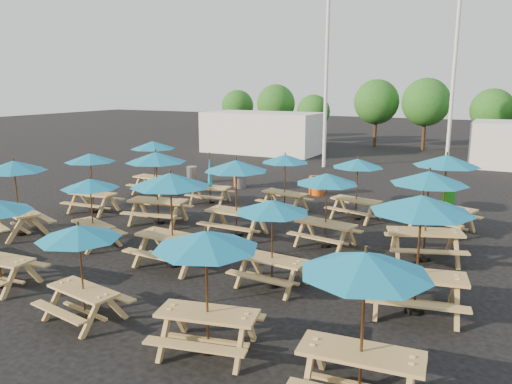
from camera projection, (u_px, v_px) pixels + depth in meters
The scene contains 34 objects.
ground at pixel (235, 234), 16.04m from camera, with size 120.00×120.00×0.00m, color black.
picnic_unit_1 at pixel (14, 171), 15.54m from camera, with size 2.53×2.53×2.42m.
picnic_unit_2 at pixel (90, 162), 18.35m from camera, with size 2.00×2.00×2.26m.
picnic_unit_3 at pixel (153, 149), 21.39m from camera, with size 2.00×2.00×2.36m.
picnic_unit_5 at pixel (90, 188), 14.55m from camera, with size 2.14×2.14×2.05m.
picnic_unit_6 at pixel (156, 162), 16.83m from camera, with size 2.44×2.44×2.52m.
picnic_unit_7 at pixel (210, 182), 20.04m from camera, with size 1.80×1.62×2.08m.
picnic_unit_8 at pixel (79, 239), 9.85m from camera, with size 1.90×1.90×2.03m.
picnic_unit_9 at pixel (171, 186), 12.81m from camera, with size 2.16×2.16×2.53m.
picnic_unit_10 at pixel (236, 171), 15.43m from camera, with size 2.03×2.03×2.45m.
picnic_unit_11 at pixel (285, 162), 18.59m from camera, with size 2.08×2.08×2.18m.
picnic_unit_12 at pixel (206, 248), 8.60m from camera, with size 2.24×2.24×2.29m.
picnic_unit_13 at pixel (272, 212), 11.52m from camera, with size 1.86×1.86×2.14m.
picnic_unit_14 at pixel (327, 184), 14.41m from camera, with size 2.08×2.08×2.23m.
picnic_unit_15 at pixel (358, 167), 17.42m from camera, with size 2.14×2.14×2.20m.
picnic_unit_16 at pixel (365, 273), 7.22m from camera, with size 2.15×2.15×2.39m.
picnic_unit_17 at pixel (421, 212), 10.10m from camera, with size 2.48×2.48×2.57m.
picnic_unit_18 at pixel (429, 184), 13.22m from camera, with size 2.62×2.62×2.50m.
picnic_unit_19 at pixel (446, 166), 15.86m from camera, with size 2.64×2.64×2.55m.
waste_bin_0 at pixel (192, 175), 24.25m from camera, with size 0.50×0.50×0.81m, color gray.
waste_bin_1 at pixel (240, 179), 23.09m from camera, with size 0.50×0.50×0.81m, color gray.
waste_bin_2 at pixel (239, 178), 23.42m from camera, with size 0.50×0.50×0.81m, color #D44D0C.
waste_bin_3 at pixel (315, 185), 21.74m from camera, with size 0.50×0.50×0.81m, color #D44D0C.
waste_bin_4 at pixel (318, 186), 21.60m from camera, with size 0.50×0.50×0.81m, color #D44D0C.
waste_bin_5 at pixel (448, 200), 19.04m from camera, with size 0.50×0.50×0.81m, color #1F901A.
mast_0 at pixel (327, 61), 27.82m from camera, with size 0.20×0.20×12.00m, color silver.
mast_1 at pixel (455, 60), 26.64m from camera, with size 0.20×0.20×12.00m, color silver.
event_tent_0 at pixel (263, 132), 34.96m from camera, with size 8.00×4.00×2.80m, color silver.
tree_0 at pixel (238, 106), 43.67m from camera, with size 2.80×2.80×4.24m.
tree_1 at pixel (276, 104), 40.49m from camera, with size 3.11×3.11×4.72m.
tree_2 at pixel (313, 112), 38.88m from camera, with size 2.59×2.59×3.93m.
tree_3 at pixel (376, 102), 37.56m from camera, with size 3.36×3.36×5.09m.
tree_4 at pixel (426, 102), 35.52m from camera, with size 3.41×3.41×5.17m.
tree_5 at pixel (492, 110), 34.04m from camera, with size 2.94×2.94×4.45m.
Camera 1 is at (7.67, -13.35, 4.73)m, focal length 35.00 mm.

